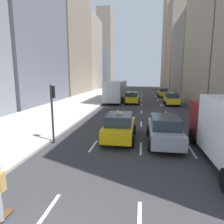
{
  "coord_description": "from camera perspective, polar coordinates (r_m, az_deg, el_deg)",
  "views": [
    {
      "loc": [
        2.57,
        -3.01,
        4.09
      ],
      "look_at": [
        0.48,
        11.04,
        1.53
      ],
      "focal_mm": 32.0,
      "sensor_mm": 36.0,
      "label": 1
    }
  ],
  "objects": [
    {
      "name": "traffic_light_pole",
      "position": [
        12.58,
        -16.65,
        2.1
      ],
      "size": [
        0.24,
        0.42,
        3.6
      ],
      "color": "black",
      "rests_on": "ground"
    },
    {
      "name": "taxi_lead",
      "position": [
        12.96,
        2.15,
        -4.14
      ],
      "size": [
        2.02,
        4.4,
        1.87
      ],
      "color": "yellow",
      "rests_on": "ground"
    },
    {
      "name": "taxi_fourth",
      "position": [
        41.15,
        14.4,
        5.42
      ],
      "size": [
        2.02,
        4.4,
        1.87
      ],
      "color": "yellow",
      "rests_on": "ground"
    },
    {
      "name": "taxi_third",
      "position": [
        29.84,
        16.59,
        3.61
      ],
      "size": [
        2.02,
        4.4,
        1.87
      ],
      "color": "yellow",
      "rests_on": "ground"
    },
    {
      "name": "city_bus",
      "position": [
        33.37,
        1.25,
        6.25
      ],
      "size": [
        2.8,
        11.61,
        3.25
      ],
      "color": "#B7BCC1",
      "rests_on": "ground"
    },
    {
      "name": "sedan_black_near",
      "position": [
        12.61,
        14.75,
        -4.87
      ],
      "size": [
        2.02,
        4.82,
        1.73
      ],
      "color": "#9EA0A5",
      "rests_on": "ground"
    },
    {
      "name": "building_row_left",
      "position": [
        54.94,
        -9.77,
        19.34
      ],
      "size": [
        6.0,
        94.28,
        32.63
      ],
      "color": "gray",
      "rests_on": "ground"
    },
    {
      "name": "taxi_second",
      "position": [
        30.35,
        5.84,
        4.09
      ],
      "size": [
        2.02,
        4.4,
        1.87
      ],
      "color": "yellow",
      "rests_on": "ground"
    },
    {
      "name": "building_row_right",
      "position": [
        42.82,
        22.64,
        21.6
      ],
      "size": [
        6.0,
        69.48,
        36.11
      ],
      "color": "gray",
      "rests_on": "ground"
    },
    {
      "name": "lane_markings",
      "position": [
        26.33,
        8.43,
        1.17
      ],
      "size": [
        5.72,
        56.0,
        0.01
      ],
      "color": "white",
      "rests_on": "ground"
    },
    {
      "name": "sidewalk_left",
      "position": [
        31.75,
        -9.17,
        2.82
      ],
      "size": [
        8.0,
        66.0,
        0.15
      ],
      "primitive_type": "cube",
      "color": "#ADAAA3",
      "rests_on": "ground"
    }
  ]
}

